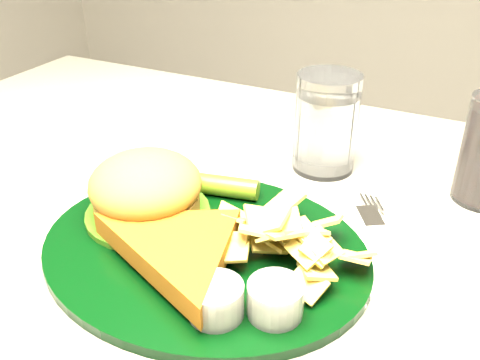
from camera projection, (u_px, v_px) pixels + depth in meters
name	position (u px, v px, depth m)	size (l,w,h in m)	color
dinner_plate	(203.00, 222.00, 0.55)	(0.35, 0.30, 0.08)	black
water_glass	(326.00, 123.00, 0.71)	(0.08, 0.08, 0.13)	white
fork_napkin	(344.00, 253.00, 0.56)	(0.14, 0.18, 0.01)	white
spoon	(117.00, 199.00, 0.66)	(0.04, 0.14, 0.01)	white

